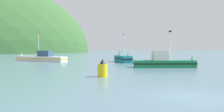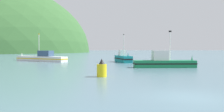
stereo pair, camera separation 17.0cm
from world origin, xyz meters
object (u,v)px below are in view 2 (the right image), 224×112
Objects in this scene: fishing_boat_green at (164,62)px; channel_buoy at (102,69)px; fishing_boat_white at (42,58)px; fishing_boat_teal at (123,58)px.

channel_buoy is at bearing -129.34° from fishing_boat_green.
fishing_boat_green is 12.81m from channel_buoy.
fishing_boat_white is 1.33× the size of fishing_boat_green.
fishing_boat_green is at bearing 47.77° from channel_buoy.
fishing_boat_white is 6.73× the size of channel_buoy.
fishing_boat_teal reaches higher than channel_buoy.
fishing_boat_green reaches higher than channel_buoy.
fishing_boat_white is at bearing 112.02° from channel_buoy.
fishing_boat_white reaches higher than channel_buoy.
fishing_boat_white is (-15.36, 4.10, -0.05)m from fishing_boat_teal.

